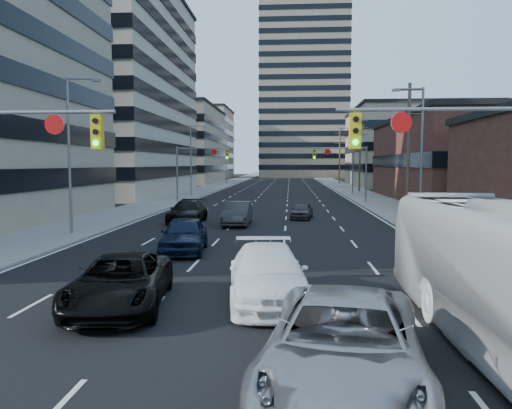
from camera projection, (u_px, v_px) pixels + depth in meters
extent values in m
cube|color=black|center=(283.00, 179.00, 137.46)|extent=(18.00, 300.00, 0.02)
cube|color=slate|center=(241.00, 179.00, 138.24)|extent=(5.00, 300.00, 0.15)
cube|color=slate|center=(325.00, 179.00, 136.67)|extent=(5.00, 300.00, 0.15)
cube|color=#ADA089|center=(79.00, 92.00, 68.57)|extent=(26.00, 34.00, 28.00)
cube|color=gray|center=(171.00, 146.00, 108.62)|extent=(20.00, 30.00, 16.00)
cube|color=#472119|center=(486.00, 161.00, 55.91)|extent=(20.00, 30.00, 9.00)
cube|color=gray|center=(413.00, 149.00, 93.43)|extent=(22.00, 28.00, 14.00)
cube|color=gray|center=(303.00, 84.00, 154.59)|extent=(26.00, 26.00, 58.00)
cube|color=#ADA089|center=(189.00, 144.00, 148.51)|extent=(24.00, 24.00, 20.00)
cube|color=gray|center=(401.00, 157.00, 134.79)|extent=(22.00, 22.00, 12.00)
cylinder|color=slate|center=(17.00, 112.00, 16.14)|extent=(6.50, 0.12, 0.12)
cube|color=gold|center=(97.00, 132.00, 16.01)|extent=(0.35, 0.28, 1.10)
cylinder|color=black|center=(95.00, 121.00, 15.83)|extent=(0.18, 0.06, 0.18)
cylinder|color=black|center=(95.00, 132.00, 15.85)|extent=(0.18, 0.06, 0.18)
cylinder|color=#0CE526|center=(96.00, 143.00, 15.88)|extent=(0.18, 0.06, 0.18)
cylinder|color=white|center=(54.00, 124.00, 16.06)|extent=(0.64, 0.06, 0.64)
cylinder|color=slate|center=(443.00, 109.00, 15.22)|extent=(6.50, 0.12, 0.12)
cube|color=gold|center=(355.00, 131.00, 15.45)|extent=(0.35, 0.28, 1.10)
cylinder|color=black|center=(356.00, 119.00, 15.27)|extent=(0.18, 0.06, 0.18)
cylinder|color=black|center=(356.00, 131.00, 15.29)|extent=(0.18, 0.06, 0.18)
cylinder|color=#0CE526|center=(356.00, 142.00, 15.32)|extent=(0.18, 0.06, 0.18)
cylinder|color=white|center=(401.00, 123.00, 15.31)|extent=(0.64, 0.06, 0.64)
cylinder|color=slate|center=(177.00, 175.00, 53.38)|extent=(0.18, 0.18, 6.00)
cylinder|color=slate|center=(205.00, 148.00, 52.95)|extent=(6.00, 0.12, 0.12)
cube|color=gold|center=(227.00, 154.00, 52.84)|extent=(0.35, 0.28, 1.10)
cylinder|color=black|center=(227.00, 151.00, 52.65)|extent=(0.18, 0.06, 0.18)
cylinder|color=black|center=(227.00, 154.00, 52.68)|extent=(0.18, 0.06, 0.18)
cylinder|color=#0CE526|center=(227.00, 158.00, 52.71)|extent=(0.18, 0.06, 0.18)
cylinder|color=white|center=(214.00, 152.00, 52.88)|extent=(0.64, 0.06, 0.64)
cylinder|color=slate|center=(366.00, 175.00, 52.02)|extent=(0.18, 0.18, 6.00)
cylinder|color=slate|center=(337.00, 148.00, 51.99)|extent=(6.00, 0.12, 0.12)
cube|color=gold|center=(314.00, 154.00, 52.21)|extent=(0.35, 0.28, 1.10)
cylinder|color=black|center=(314.00, 151.00, 52.02)|extent=(0.18, 0.06, 0.18)
cylinder|color=black|center=(314.00, 154.00, 52.05)|extent=(0.18, 0.06, 0.18)
cylinder|color=#0CE526|center=(314.00, 158.00, 52.08)|extent=(0.18, 0.06, 0.18)
cylinder|color=white|center=(328.00, 152.00, 52.06)|extent=(0.64, 0.06, 0.64)
cylinder|color=#4C3D2D|center=(408.00, 148.00, 42.71)|extent=(0.28, 0.28, 11.00)
cube|color=#4C3D2D|center=(410.00, 90.00, 42.32)|extent=(2.20, 0.10, 0.10)
cube|color=#4C3D2D|center=(410.00, 102.00, 42.40)|extent=(2.20, 0.10, 0.10)
cube|color=#4C3D2D|center=(409.00, 114.00, 42.48)|extent=(2.20, 0.10, 0.10)
cylinder|color=#4C3D2D|center=(360.00, 155.00, 72.54)|extent=(0.28, 0.28, 11.00)
cube|color=#4C3D2D|center=(360.00, 121.00, 72.15)|extent=(2.20, 0.10, 0.10)
cube|color=#4C3D2D|center=(360.00, 128.00, 72.23)|extent=(2.20, 0.10, 0.10)
cube|color=#4C3D2D|center=(360.00, 135.00, 72.31)|extent=(2.20, 0.10, 0.10)
cylinder|color=#4C3D2D|center=(340.00, 157.00, 102.38)|extent=(0.28, 0.28, 11.00)
cube|color=#4C3D2D|center=(340.00, 133.00, 101.98)|extent=(2.20, 0.10, 0.10)
cube|color=#4C3D2D|center=(340.00, 138.00, 102.06)|extent=(2.20, 0.10, 0.10)
cube|color=#4C3D2D|center=(340.00, 143.00, 102.14)|extent=(2.20, 0.10, 0.10)
cylinder|color=slate|center=(69.00, 157.00, 28.43)|extent=(0.16, 0.16, 9.00)
cylinder|color=slate|center=(82.00, 79.00, 28.02)|extent=(1.80, 0.10, 0.10)
cube|color=slate|center=(96.00, 80.00, 27.97)|extent=(0.50, 0.22, 0.14)
cylinder|color=slate|center=(191.00, 161.00, 63.24)|extent=(0.16, 0.16, 9.00)
cylinder|color=slate|center=(198.00, 126.00, 62.82)|extent=(1.80, 0.10, 0.10)
cube|color=slate|center=(204.00, 127.00, 62.77)|extent=(0.50, 0.22, 0.14)
cylinder|color=slate|center=(226.00, 162.00, 98.04)|extent=(0.16, 0.16, 9.00)
cylinder|color=slate|center=(231.00, 140.00, 97.62)|extent=(1.80, 0.10, 0.10)
cube|color=slate|center=(235.00, 140.00, 97.57)|extent=(0.50, 0.22, 0.14)
cylinder|color=slate|center=(421.00, 158.00, 31.97)|extent=(0.16, 0.16, 9.00)
cylinder|color=slate|center=(409.00, 89.00, 31.68)|extent=(1.80, 0.10, 0.10)
cube|color=slate|center=(396.00, 90.00, 31.74)|extent=(0.50, 0.22, 0.14)
cylinder|color=slate|center=(353.00, 161.00, 66.78)|extent=(0.16, 0.16, 9.00)
cylinder|color=slate|center=(347.00, 128.00, 66.48)|extent=(1.80, 0.10, 0.10)
cube|color=slate|center=(341.00, 129.00, 66.54)|extent=(0.50, 0.22, 0.14)
imported|color=black|center=(120.00, 282.00, 14.27)|extent=(3.18, 5.71, 1.51)
imported|color=white|center=(268.00, 274.00, 15.03)|extent=(2.88, 5.83, 1.63)
imported|color=#9C9CA0|center=(344.00, 344.00, 9.06)|extent=(3.66, 6.49, 1.71)
imported|color=black|center=(184.00, 235.00, 23.29)|extent=(2.36, 5.00, 1.65)
imported|color=#2C2C2E|center=(237.00, 214.00, 33.64)|extent=(1.69, 4.81, 1.58)
imported|color=black|center=(188.00, 212.00, 34.97)|extent=(2.22, 5.44, 1.58)
imported|color=#38383A|center=(302.00, 211.00, 37.56)|extent=(1.95, 3.81, 1.24)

